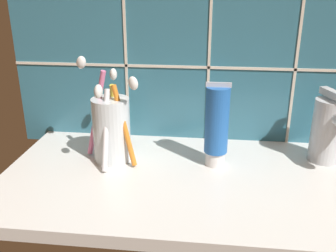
{
  "coord_description": "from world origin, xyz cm",
  "views": [
    {
      "loc": [
        2.06,
        -54.4,
        31.77
      ],
      "look_at": [
        -4.53,
        1.91,
        9.92
      ],
      "focal_mm": 40.0,
      "sensor_mm": 36.0,
      "label": 1
    }
  ],
  "objects": [
    {
      "name": "sink_counter",
      "position": [
        0.0,
        0.0,
        1.0
      ],
      "size": [
        63.86,
        33.48,
        2.0
      ],
      "primitive_type": "cube",
      "color": "silver",
      "rests_on": "ground"
    },
    {
      "name": "tile_wall_backsplash",
      "position": [
        0.01,
        16.98,
        21.9
      ],
      "size": [
        73.86,
        1.72,
        43.79
      ],
      "color": "#336B7F",
      "rests_on": "ground"
    },
    {
      "name": "toothbrush_cup",
      "position": [
        -14.82,
        4.71,
        8.13
      ],
      "size": [
        12.22,
        12.71,
        18.43
      ],
      "color": "silver",
      "rests_on": "sink_counter"
    },
    {
      "name": "toothpaste_tube",
      "position": [
        3.39,
        4.77,
        9.3
      ],
      "size": [
        4.17,
        3.98,
        14.72
      ],
      "color": "white",
      "rests_on": "sink_counter"
    },
    {
      "name": "sink_faucet",
      "position": [
        22.71,
        8.08,
        8.23
      ],
      "size": [
        6.07,
        11.48,
        12.85
      ],
      "rotation": [
        0.0,
        0.0,
        -1.27
      ],
      "color": "silver",
      "rests_on": "sink_counter"
    }
  ]
}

